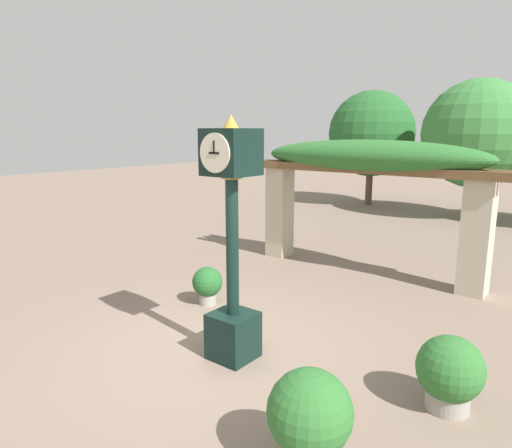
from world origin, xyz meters
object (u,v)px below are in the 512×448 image
at_px(potted_plant_near_right, 450,372).
at_px(potted_plant_far_left, 207,284).
at_px(pedestal_clock, 232,244).
at_px(potted_plant_near_left, 310,415).

xyz_separation_m(potted_plant_near_right, potted_plant_far_left, (-4.32, 0.63, -0.07)).
bearing_deg(potted_plant_near_right, pedestal_clock, -167.70).
relative_size(pedestal_clock, potted_plant_far_left, 4.75).
relative_size(pedestal_clock, potted_plant_near_left, 3.35).
bearing_deg(potted_plant_near_right, potted_plant_near_left, -112.34).
distance_m(potted_plant_near_right, potted_plant_far_left, 4.36).
bearing_deg(potted_plant_near_left, potted_plant_near_right, 67.66).
bearing_deg(pedestal_clock, potted_plant_far_left, 144.06).
xyz_separation_m(pedestal_clock, potted_plant_near_right, (2.65, 0.58, -1.15)).
height_order(pedestal_clock, potted_plant_far_left, pedestal_clock).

